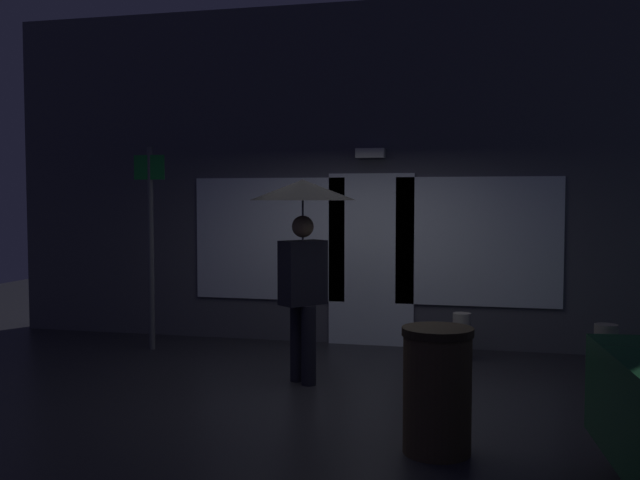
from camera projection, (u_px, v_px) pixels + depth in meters
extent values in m
plane|color=#26262B|center=(335.00, 388.00, 7.26)|extent=(18.00, 18.00, 0.00)
cube|color=#4C4C56|center=(374.00, 175.00, 9.41)|extent=(10.01, 0.30, 4.37)
cube|color=white|center=(371.00, 260.00, 9.31)|extent=(1.10, 0.04, 2.20)
cube|color=white|center=(269.00, 239.00, 9.61)|extent=(2.03, 0.04, 1.60)
cube|color=white|center=(478.00, 242.00, 8.98)|extent=(2.03, 0.04, 1.60)
cube|color=white|center=(370.00, 153.00, 9.15)|extent=(0.36, 0.16, 0.12)
cylinder|color=black|center=(309.00, 345.00, 7.36)|extent=(0.15, 0.15, 0.81)
cylinder|color=black|center=(297.00, 342.00, 7.52)|extent=(0.15, 0.15, 0.81)
cube|color=black|center=(303.00, 273.00, 7.40)|extent=(0.48, 0.51, 0.65)
cube|color=silver|center=(291.00, 273.00, 7.34)|extent=(0.10, 0.12, 0.52)
cube|color=#721966|center=(291.00, 275.00, 7.34)|extent=(0.05, 0.05, 0.42)
sphere|color=tan|center=(303.00, 227.00, 7.37)|extent=(0.22, 0.22, 0.22)
cylinder|color=slate|center=(303.00, 225.00, 7.37)|extent=(0.02, 0.02, 0.91)
cone|color=black|center=(303.00, 190.00, 7.35)|extent=(1.08, 1.08, 0.21)
cylinder|color=#595B60|center=(151.00, 249.00, 9.04)|extent=(0.07, 0.07, 2.52)
cube|color=#198C33|center=(149.00, 167.00, 8.97)|extent=(0.40, 0.02, 0.30)
cylinder|color=#9E998E|center=(462.00, 337.00, 8.46)|extent=(0.21, 0.21, 0.56)
cylinder|color=slate|center=(606.00, 352.00, 7.57)|extent=(0.24, 0.24, 0.58)
cylinder|color=#473823|center=(437.00, 394.00, 5.40)|extent=(0.51, 0.51, 0.88)
cylinder|color=black|center=(438.00, 332.00, 5.37)|extent=(0.53, 0.53, 0.06)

